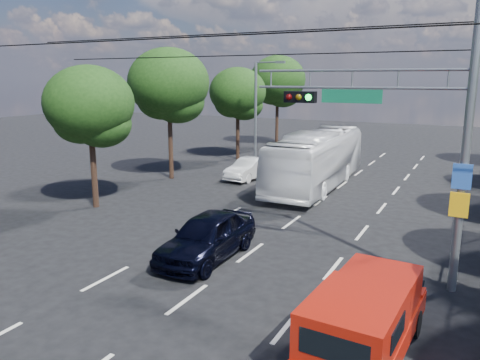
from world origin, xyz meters
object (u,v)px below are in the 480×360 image
Objects in this scene: red_pickup at (366,318)px; navy_hatchback at (207,236)px; signal_mast at (422,107)px; white_bus at (317,159)px; white_van at (249,168)px.

navy_hatchback is (-6.08, 3.39, -0.16)m from red_pickup.
signal_mast reaches higher than red_pickup.
navy_hatchback is at bearing -91.09° from white_bus.
signal_mast is at bearing 86.32° from red_pickup.
red_pickup is 18.78m from white_van.
red_pickup is 6.96m from navy_hatchback.
white_van is at bearing 177.79° from white_bus.
white_bus reaches higher than navy_hatchback.
white_van is (-4.42, 12.19, -0.14)m from navy_hatchback.
white_van is at bearing 123.97° from red_pickup.
navy_hatchback is at bearing -64.75° from white_van.
navy_hatchback is 1.18× the size of white_van.
white_bus reaches higher than white_van.
signal_mast is 13.33m from white_bus.
signal_mast reaches higher than white_bus.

